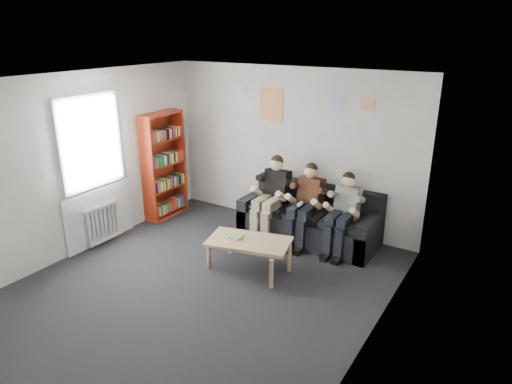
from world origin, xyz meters
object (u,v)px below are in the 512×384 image
sofa (310,221)px  person_middle (305,205)px  person_left (271,197)px  bookshelf (164,166)px  coffee_table (249,244)px  person_right (342,214)px

sofa → person_middle: (-0.00, -0.20, 0.34)m
sofa → person_left: person_left is taller
bookshelf → person_middle: bearing=3.9°
person_left → person_middle: size_ratio=1.03×
coffee_table → person_left: size_ratio=0.86×
sofa → person_middle: size_ratio=1.71×
coffee_table → person_right: size_ratio=0.92×
coffee_table → person_left: (-0.33, 1.19, 0.26)m
person_left → person_right: size_ratio=1.06×
coffee_table → person_left: 1.26m
person_left → coffee_table: bearing=-73.9°
person_middle → person_right: 0.62m
sofa → person_middle: person_middle is taller
sofa → person_middle: bearing=-90.0°
bookshelf → person_middle: bookshelf is taller
person_right → person_left: bearing=-176.7°
coffee_table → person_right: person_right is taller
coffee_table → person_middle: person_middle is taller
person_left → person_right: bearing=0.7°
sofa → coffee_table: size_ratio=1.94×
sofa → person_left: 0.74m
sofa → person_right: person_right is taller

